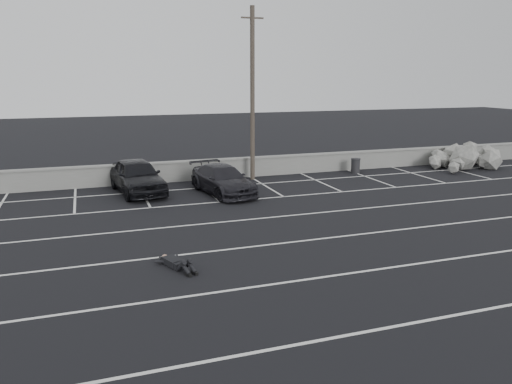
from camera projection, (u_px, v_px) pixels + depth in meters
name	position (u px, v px, depth m)	size (l,w,h in m)	color
ground	(371.00, 270.00, 14.11)	(120.00, 120.00, 0.00)	black
seawall	(232.00, 168.00, 26.87)	(50.00, 0.45, 1.06)	gray
stall_lines	(304.00, 227.00, 18.14)	(36.00, 20.05, 0.01)	silver
car_left	(137.00, 176.00, 23.33)	(1.89, 4.71, 1.60)	black
car_right	(223.00, 180.00, 23.21)	(1.83, 4.50, 1.31)	black
utility_pole	(252.00, 95.00, 25.54)	(1.17, 0.23, 8.76)	#4C4238
trash_bin	(355.00, 166.00, 28.13)	(0.71, 0.71, 0.84)	#242426
riprap_pile	(465.00, 160.00, 29.83)	(5.11, 3.58, 1.19)	gray
person	(172.00, 259.00, 14.45)	(1.53, 2.25, 0.42)	black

